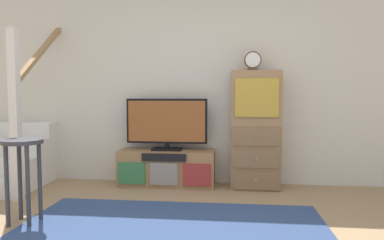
{
  "coord_description": "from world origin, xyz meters",
  "views": [
    {
      "loc": [
        0.47,
        -2.07,
        1.12
      ],
      "look_at": [
        0.07,
        1.68,
        0.85
      ],
      "focal_mm": 33.29,
      "sensor_mm": 36.0,
      "label": 1
    }
  ],
  "objects_px": {
    "side_cabinet": "(255,130)",
    "desk_clock": "(253,61)",
    "television": "(167,123)",
    "bar_stool_near": "(23,162)",
    "media_console": "(167,168)"
  },
  "relations": [
    {
      "from": "media_console",
      "to": "television",
      "type": "height_order",
      "value": "television"
    },
    {
      "from": "television",
      "to": "bar_stool_near",
      "type": "height_order",
      "value": "television"
    },
    {
      "from": "bar_stool_near",
      "to": "television",
      "type": "bearing_deg",
      "value": 55.09
    },
    {
      "from": "media_console",
      "to": "television",
      "type": "distance_m",
      "value": 0.56
    },
    {
      "from": "bar_stool_near",
      "to": "desk_clock",
      "type": "bearing_deg",
      "value": 34.64
    },
    {
      "from": "television",
      "to": "media_console",
      "type": "bearing_deg",
      "value": -90.0
    },
    {
      "from": "television",
      "to": "desk_clock",
      "type": "relative_size",
      "value": 4.4
    },
    {
      "from": "media_console",
      "to": "television",
      "type": "relative_size",
      "value": 1.18
    },
    {
      "from": "media_console",
      "to": "desk_clock",
      "type": "bearing_deg",
      "value": -0.26
    },
    {
      "from": "side_cabinet",
      "to": "television",
      "type": "bearing_deg",
      "value": 179.26
    },
    {
      "from": "desk_clock",
      "to": "bar_stool_near",
      "type": "height_order",
      "value": "desk_clock"
    },
    {
      "from": "side_cabinet",
      "to": "desk_clock",
      "type": "bearing_deg",
      "value": -160.32
    },
    {
      "from": "media_console",
      "to": "side_cabinet",
      "type": "height_order",
      "value": "side_cabinet"
    },
    {
      "from": "media_console",
      "to": "desk_clock",
      "type": "xyz_separation_m",
      "value": [
        1.03,
        -0.0,
        1.29
      ]
    },
    {
      "from": "media_console",
      "to": "side_cabinet",
      "type": "xyz_separation_m",
      "value": [
        1.07,
        0.01,
        0.48
      ]
    }
  ]
}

